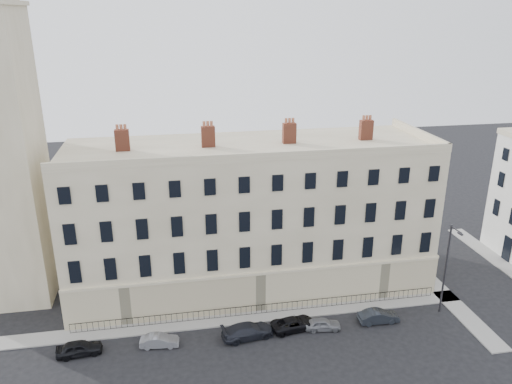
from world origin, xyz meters
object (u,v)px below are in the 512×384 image
car_a (79,348)px  car_b (159,341)px  car_f (378,316)px  car_e (322,324)px  streetlamp (447,265)px  car_d (294,324)px  car_c (248,331)px

car_a → car_b: 6.62m
car_f → car_e: bearing=92.2°
car_e → streetlamp: 12.85m
car_d → car_e: size_ratio=1.26×
car_a → streetlamp: 33.51m
car_c → car_d: bearing=-92.5°
car_e → streetlamp: (12.02, 0.64, 4.48)m
car_a → car_c: car_c is taller
car_a → car_d: (18.65, 0.21, -0.06)m
car_d → car_b: bearing=83.2°
car_c → car_f: (12.33, 0.09, -0.06)m
car_a → car_c: bearing=-96.2°
car_c → streetlamp: bearing=-96.7°
car_e → streetlamp: size_ratio=0.36×
car_c → car_e: (6.87, -0.04, -0.12)m
car_f → car_c: bearing=91.1°
car_c → car_b: bearing=80.4°
car_a → car_f: size_ratio=0.99×
car_e → car_f: 5.46m
car_a → streetlamp: streetlamp is taller
car_a → streetlamp: bearing=-94.7°
car_a → car_b: car_a is taller
car_b → car_f: car_f is taller
car_c → streetlamp: size_ratio=0.51×
car_c → streetlamp: 19.40m
car_d → streetlamp: streetlamp is taller
car_d → car_e: car_d is taller
car_a → car_f: (26.65, -0.14, -0.01)m
car_a → car_d: size_ratio=0.90×
streetlamp → car_e: bearing=179.2°
car_c → car_d: car_c is taller
car_f → car_d: bearing=88.2°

